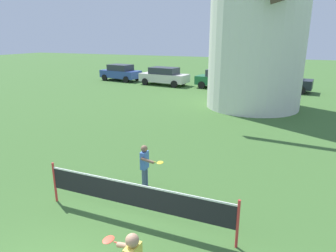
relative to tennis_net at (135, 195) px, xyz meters
The scene contains 6 objects.
tennis_net is the anchor object (origin of this frame).
player_far 1.70m from the tennis_net, 108.53° to the left, with size 0.74×0.49×1.28m.
parked_car_blue 23.87m from the tennis_net, 122.06° to the left, with size 4.16×2.35×1.56m.
parked_car_cream 20.78m from the tennis_net, 111.56° to the left, with size 4.50×2.26×1.56m.
parked_car_green 19.57m from the tennis_net, 97.30° to the left, with size 4.31×2.25×1.56m.
parked_car_black 20.19m from the tennis_net, 83.36° to the left, with size 4.35×2.21×1.56m.
Camera 1 is at (3.43, -3.03, 4.22)m, focal length 32.29 mm.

